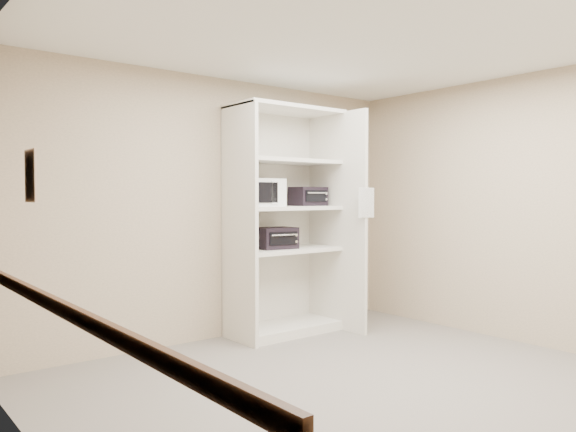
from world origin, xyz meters
TOP-DOWN VIEW (x-y plane):
  - floor at (0.00, 0.00)m, footprint 4.50×4.00m
  - ceiling at (0.00, 0.00)m, footprint 4.50×4.00m
  - wall_back at (0.00, 2.00)m, footprint 4.50×0.02m
  - wall_left at (-2.25, 0.00)m, footprint 0.02×4.00m
  - wall_right at (2.25, 0.00)m, footprint 0.02×4.00m
  - shelving_unit at (0.67, 1.70)m, footprint 1.24×0.92m
  - microwave at (0.30, 1.76)m, footprint 0.50×0.39m
  - toaster_oven_upper at (0.98, 1.74)m, footprint 0.37×0.28m
  - toaster_oven_lower at (0.50, 1.72)m, footprint 0.43×0.34m
  - paper_sign at (1.21, 1.07)m, footprint 0.24×0.02m
  - chair_rail at (-2.23, 0.00)m, footprint 0.04×3.98m
  - wall_poster at (-2.24, 0.47)m, footprint 0.01×0.22m

SIDE VIEW (x-z plane):
  - floor at x=0.00m, z-range -0.01..0.01m
  - chair_rail at x=-2.23m, z-range 0.86..0.94m
  - toaster_oven_lower at x=0.50m, z-range 0.92..1.15m
  - shelving_unit at x=0.67m, z-range -0.08..2.34m
  - wall_back at x=0.00m, z-range 0.00..2.70m
  - wall_left at x=-2.25m, z-range 0.00..2.70m
  - wall_right at x=2.25m, z-range 0.00..2.70m
  - paper_sign at x=1.21m, z-range 1.25..1.56m
  - toaster_oven_upper at x=0.98m, z-range 1.37..1.58m
  - microwave at x=0.30m, z-range 1.37..1.66m
  - wall_poster at x=-2.24m, z-range 1.44..1.75m
  - ceiling at x=0.00m, z-range 2.70..2.71m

